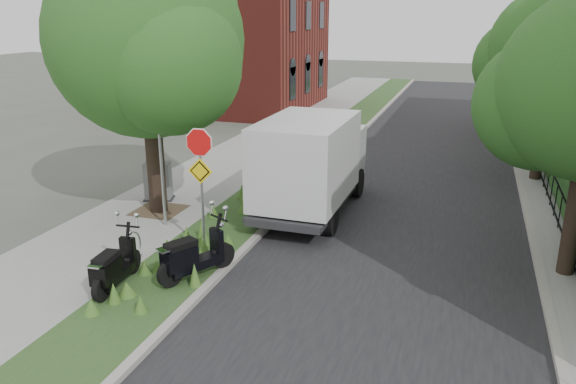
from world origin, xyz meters
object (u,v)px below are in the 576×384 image
Objects in this scene: scooter_far at (189,260)px; box_truck at (312,160)px; utility_cabinet at (158,182)px; scooter_near at (112,272)px; sign_assembly at (200,165)px.

box_truck is (1.28, 5.35, 1.05)m from scooter_far.
utility_cabinet is (-4.85, -0.59, -0.95)m from box_truck.
box_truck reaches higher than scooter_far.
utility_cabinet is at bearing 111.66° from scooter_near.
sign_assembly reaches higher than scooter_far.
sign_assembly is 0.58× the size of box_truck.
utility_cabinet is at bearing -173.01° from box_truck.
sign_assembly is 2.69× the size of utility_cabinet.
sign_assembly is at bearing -114.27° from box_truck.
scooter_far is at bearing -75.03° from sign_assembly.
scooter_far is (0.42, -1.58, -1.74)m from sign_assembly.
utility_cabinet reaches higher than scooter_near.
sign_assembly is 4.19m from box_truck.
scooter_near is (-0.88, -2.55, -1.77)m from sign_assembly.
scooter_far is at bearing 36.67° from scooter_near.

